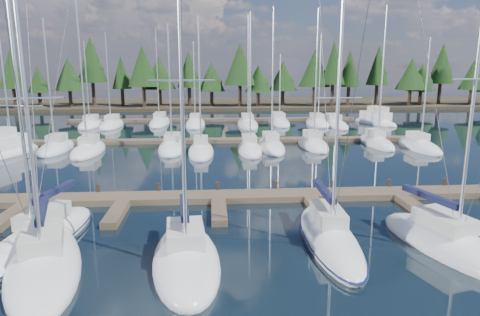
{
  "coord_description": "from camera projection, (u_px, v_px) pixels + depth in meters",
  "views": [
    {
      "loc": [
        -0.39,
        -9.09,
        8.6
      ],
      "look_at": [
        1.72,
        22.0,
        1.93
      ],
      "focal_mm": 32.0,
      "sensor_mm": 36.0,
      "label": 1
    }
  ],
  "objects": [
    {
      "name": "main_dock",
      "position": [
        218.0,
        200.0,
        27.58
      ],
      "size": [
        44.0,
        6.13,
        0.9
      ],
      "color": "brown",
      "rests_on": "ground"
    },
    {
      "name": "far_shore",
      "position": [
        213.0,
        104.0,
        98.44
      ],
      "size": [
        220.0,
        30.0,
        0.6
      ],
      "primitive_type": "cube",
      "color": "#31291B",
      "rests_on": "ground"
    },
    {
      "name": "front_sailboat_4",
      "position": [
        329.0,
        237.0,
        21.29
      ],
      "size": [
        2.76,
        9.6,
        13.1
      ],
      "color": "silver",
      "rests_on": "ground"
    },
    {
      "name": "back_docks",
      "position": [
        214.0,
        129.0,
        59.02
      ],
      "size": [
        50.0,
        21.8,
        0.4
      ],
      "color": "brown",
      "rests_on": "ground"
    },
    {
      "name": "front_sailboat_3",
      "position": [
        186.0,
        259.0,
        18.84
      ],
      "size": [
        3.64,
        8.27,
        14.67
      ],
      "color": "silver",
      "rests_on": "ground"
    },
    {
      "name": "ground",
      "position": [
        216.0,
        161.0,
        39.96
      ],
      "size": [
        260.0,
        260.0,
        0.0
      ],
      "primitive_type": "plane",
      "color": "black",
      "rests_on": "ground"
    },
    {
      "name": "motor_yacht_left",
      "position": [
        3.0,
        151.0,
        42.13
      ],
      "size": [
        5.84,
        9.52,
        4.52
      ],
      "color": "silver",
      "rests_on": "ground"
    },
    {
      "name": "front_sailboat_1",
      "position": [
        40.0,
        239.0,
        21.12
      ],
      "size": [
        4.54,
        9.95,
        12.49
      ],
      "color": "silver",
      "rests_on": "ground"
    },
    {
      "name": "tree_line",
      "position": [
        196.0,
        72.0,
        87.23
      ],
      "size": [
        186.37,
        11.34,
        14.17
      ],
      "color": "black",
      "rests_on": "far_shore"
    },
    {
      "name": "back_sailboat_rows",
      "position": [
        220.0,
        133.0,
        54.76
      ],
      "size": [
        45.35,
        33.12,
        16.6
      ],
      "color": "silver",
      "rests_on": "ground"
    },
    {
      "name": "motor_yacht_right",
      "position": [
        375.0,
        121.0,
        65.76
      ],
      "size": [
        5.73,
        9.33,
        4.43
      ],
      "color": "silver",
      "rests_on": "ground"
    },
    {
      "name": "front_sailboat_5",
      "position": [
        449.0,
        244.0,
        20.42
      ],
      "size": [
        5.04,
        9.18,
        14.68
      ],
      "color": "silver",
      "rests_on": "ground"
    },
    {
      "name": "front_sailboat_2",
      "position": [
        44.0,
        264.0,
        18.39
      ],
      "size": [
        5.57,
        9.68,
        13.46
      ],
      "color": "silver",
      "rests_on": "ground"
    }
  ]
}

